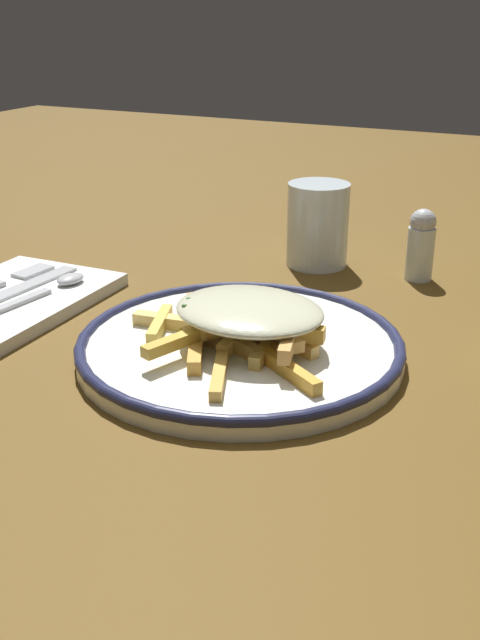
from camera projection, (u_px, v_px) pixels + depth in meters
ground_plane at (240, 357)px, 0.66m from camera, size 2.60×2.60×0.00m
plate at (240, 346)px, 0.66m from camera, size 0.28×0.28×0.02m
fries_heap at (242, 321)px, 0.64m from camera, size 0.20×0.19×0.04m
napkin at (0, 305)px, 0.75m from camera, size 0.15×0.24×0.01m
spoon at (47, 289)px, 0.77m from camera, size 0.03×0.15×0.01m
water_glass at (318, 225)px, 0.87m from camera, size 0.07×0.07×0.10m
salt_shaker at (421, 244)px, 0.83m from camera, size 0.03×0.03×0.08m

